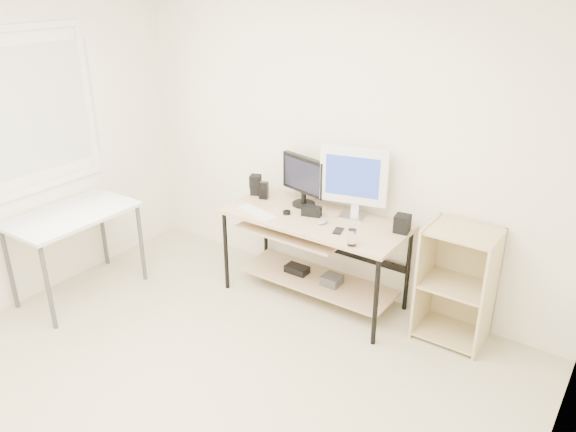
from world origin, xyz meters
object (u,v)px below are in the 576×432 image
at_px(desk, 312,240).
at_px(side_table, 73,222).
at_px(shelf_unit, 458,283).
at_px(black_monitor, 304,178).
at_px(audio_controller, 264,190).
at_px(white_imac, 354,178).

height_order(desk, side_table, same).
distance_m(shelf_unit, black_monitor, 1.47).
bearing_deg(black_monitor, shelf_unit, 13.71).
distance_m(black_monitor, audio_controller, 0.40).
xyz_separation_m(desk, side_table, (-1.65, -1.06, 0.13)).
distance_m(white_imac, audio_controller, 0.86).
bearing_deg(shelf_unit, desk, -172.23).
bearing_deg(audio_controller, black_monitor, -4.65).
bearing_deg(shelf_unit, audio_controller, -177.53).
bearing_deg(shelf_unit, black_monitor, 180.00).
height_order(black_monitor, audio_controller, black_monitor).
relative_size(white_imac, audio_controller, 3.77).
bearing_deg(side_table, audio_controller, 46.12).
relative_size(desk, black_monitor, 3.26).
xyz_separation_m(black_monitor, audio_controller, (-0.36, -0.07, -0.17)).
distance_m(shelf_unit, audio_controller, 1.77).
height_order(shelf_unit, white_imac, white_imac).
bearing_deg(black_monitor, side_table, -126.45).
distance_m(desk, side_table, 1.97).
height_order(black_monitor, white_imac, white_imac).
relative_size(black_monitor, audio_controller, 3.02).
bearing_deg(side_table, black_monitor, 39.84).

